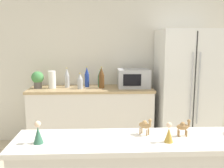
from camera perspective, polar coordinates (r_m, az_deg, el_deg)
wall_back at (r=4.10m, az=0.05°, el=4.63°), size 8.00×0.06×2.55m
back_counter at (r=3.93m, az=-4.69°, el=-7.60°), size 1.87×0.63×0.94m
refrigerator at (r=3.96m, az=16.46°, el=-1.35°), size 0.85×0.75×1.81m
potted_plant at (r=3.90m, az=-16.63°, el=1.16°), size 0.18×0.18×0.26m
paper_towel_roll at (r=3.87m, az=-13.55°, el=1.00°), size 0.11×0.11×0.26m
microwave at (r=3.85m, az=4.93°, el=1.30°), size 0.48×0.37×0.28m
back_bottle_0 at (r=3.76m, az=-2.40°, el=1.38°), size 0.08×0.08×0.33m
back_bottle_1 at (r=3.89m, az=-10.25°, el=1.34°), size 0.07×0.07×0.30m
back_bottle_2 at (r=3.74m, az=-7.30°, el=0.61°), size 0.08×0.08×0.24m
back_bottle_3 at (r=3.87m, az=-2.68°, el=1.29°), size 0.08×0.08×0.28m
back_bottle_4 at (r=3.88m, az=-5.76°, el=1.56°), size 0.07×0.07×0.32m
camel_figurine at (r=1.87m, az=7.55°, el=-9.27°), size 0.10×0.09×0.13m
camel_figurine_second at (r=1.90m, az=15.97°, el=-9.31°), size 0.10×0.05×0.13m
wise_man_figurine_crimson at (r=1.77m, az=12.86°, el=-11.00°), size 0.06×0.06×0.14m
wise_man_figurine_purple at (r=1.78m, az=-16.54°, el=-10.85°), size 0.07×0.07×0.16m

